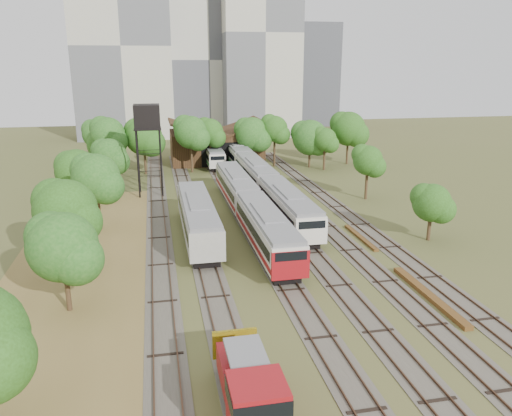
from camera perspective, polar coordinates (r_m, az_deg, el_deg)
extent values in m
plane|color=#475123|center=(37.82, 8.33, -11.09)|extent=(240.00, 240.00, 0.00)
cube|color=brown|center=(43.49, -18.78, -8.04)|extent=(14.00, 60.00, 0.04)
cube|color=#4C473D|center=(59.03, -11.14, -1.06)|extent=(2.60, 80.00, 0.06)
cube|color=#472D1E|center=(59.01, -11.84, -1.01)|extent=(0.08, 80.00, 0.14)
cube|color=#472D1E|center=(59.01, -10.45, -0.93)|extent=(0.08, 80.00, 0.14)
cube|color=#4C473D|center=(59.17, -7.27, -0.84)|extent=(2.60, 80.00, 0.06)
cube|color=#472D1E|center=(59.10, -7.97, -0.79)|extent=(0.08, 80.00, 0.14)
cube|color=#472D1E|center=(59.19, -6.58, -0.71)|extent=(0.08, 80.00, 0.14)
cube|color=#4C473D|center=(59.87, -1.54, -0.50)|extent=(2.60, 80.00, 0.06)
cube|color=#472D1E|center=(59.73, -2.22, -0.46)|extent=(0.08, 80.00, 0.14)
cube|color=#472D1E|center=(59.97, -0.87, -0.38)|extent=(0.08, 80.00, 0.14)
cube|color=#4C473D|center=(60.66, 2.18, -0.29)|extent=(2.60, 80.00, 0.06)
cube|color=#472D1E|center=(60.47, 1.52, -0.24)|extent=(0.08, 80.00, 0.14)
cube|color=#472D1E|center=(60.80, 2.84, -0.17)|extent=(0.08, 80.00, 0.14)
cube|color=#4C473D|center=(61.70, 5.79, -0.07)|extent=(2.60, 80.00, 0.06)
cube|color=#472D1E|center=(61.47, 5.15, -0.03)|extent=(0.08, 80.00, 0.14)
cube|color=#472D1E|center=(61.89, 6.43, 0.04)|extent=(0.08, 80.00, 0.14)
cube|color=#4C473D|center=(62.98, 9.27, 0.13)|extent=(2.60, 80.00, 0.06)
cube|color=#472D1E|center=(62.71, 8.66, 0.18)|extent=(0.08, 80.00, 0.14)
cube|color=#472D1E|center=(63.21, 9.88, 0.25)|extent=(0.08, 80.00, 0.14)
cube|color=black|center=(47.64, 1.22, -4.47)|extent=(2.30, 15.64, 0.84)
cube|color=beige|center=(47.05, 1.23, -2.51)|extent=(3.03, 17.00, 2.62)
cube|color=black|center=(46.95, 1.23, -2.14)|extent=(3.09, 15.64, 0.89)
cube|color=slate|center=(46.60, 1.24, -0.76)|extent=(2.79, 16.66, 0.38)
cube|color=maroon|center=(47.29, 1.23, -3.35)|extent=(3.09, 16.66, 0.47)
cube|color=maroon|center=(39.44, 3.96, -6.54)|extent=(3.07, 0.25, 2.35)
cube|color=black|center=(64.00, -2.25, 0.96)|extent=(2.30, 15.64, 0.84)
cube|color=beige|center=(63.57, -2.27, 2.46)|extent=(3.03, 17.00, 2.62)
cube|color=black|center=(63.49, -2.27, 2.73)|extent=(3.09, 15.64, 0.89)
cube|color=slate|center=(63.23, -2.28, 3.77)|extent=(2.79, 16.66, 0.38)
cube|color=maroon|center=(63.75, -2.26, 1.82)|extent=(3.09, 16.66, 0.47)
cube|color=black|center=(55.11, 3.63, -1.59)|extent=(2.31, 15.64, 0.84)
cube|color=beige|center=(54.61, 3.66, 0.14)|extent=(3.05, 17.00, 2.63)
cube|color=black|center=(54.52, 3.67, 0.46)|extent=(3.11, 15.64, 0.89)
cube|color=slate|center=(54.21, 3.69, 1.67)|extent=(2.81, 16.66, 0.38)
cube|color=#1B6C2C|center=(54.82, 3.65, -0.60)|extent=(3.11, 16.66, 0.47)
cube|color=beige|center=(46.93, 6.36, -2.81)|extent=(3.09, 0.25, 2.37)
cube|color=black|center=(71.52, -0.02, 2.60)|extent=(2.31, 15.64, 0.84)
cube|color=beige|center=(71.13, -0.03, 3.96)|extent=(3.05, 17.00, 2.63)
cube|color=black|center=(71.06, -0.03, 4.21)|extent=(3.11, 15.64, 0.89)
cube|color=slate|center=(70.83, -0.03, 5.15)|extent=(2.81, 16.66, 0.38)
cube|color=#1B6C2C|center=(71.29, -0.02, 3.38)|extent=(3.11, 16.66, 0.47)
cube|color=black|center=(88.34, -2.31, 5.22)|extent=(2.31, 15.64, 0.84)
cube|color=beige|center=(88.03, -2.33, 6.33)|extent=(3.05, 17.00, 2.63)
cube|color=black|center=(87.98, -2.33, 6.53)|extent=(3.11, 15.64, 0.89)
cube|color=slate|center=(87.78, -2.34, 7.29)|extent=(2.81, 16.66, 0.38)
cube|color=#1B6C2C|center=(88.16, -2.32, 5.85)|extent=(3.11, 16.66, 0.47)
cube|color=black|center=(89.64, -5.04, 5.29)|extent=(2.03, 14.72, 0.74)
cube|color=beige|center=(89.36, -5.07, 6.25)|extent=(2.68, 16.00, 2.31)
cube|color=black|center=(89.32, -5.07, 6.43)|extent=(2.74, 14.72, 0.78)
cube|color=slate|center=(89.15, -5.09, 7.09)|extent=(2.46, 15.68, 0.33)
cube|color=#1B6C2C|center=(89.48, -5.06, 5.84)|extent=(2.74, 15.68, 0.42)
cube|color=beige|center=(81.62, -4.41, 5.24)|extent=(2.72, 0.25, 2.08)
cube|color=black|center=(27.55, -1.00, -21.38)|extent=(2.12, 7.20, 0.87)
cube|color=maroon|center=(27.50, -1.34, -18.46)|extent=(2.41, 4.40, 1.45)
cube|color=maroon|center=(24.47, 0.19, -21.79)|extent=(2.61, 2.51, 2.61)
cube|color=black|center=(24.09, 0.19, -20.61)|extent=(2.65, 2.56, 0.87)
cube|color=gold|center=(30.13, -2.45, -15.19)|extent=(2.61, 0.20, 1.74)
cube|color=slate|center=(25.96, -1.03, -16.56)|extent=(1.93, 3.60, 0.19)
cube|color=black|center=(51.55, -6.58, -2.94)|extent=(2.35, 16.56, 0.86)
cube|color=gray|center=(51.00, -6.64, -1.06)|extent=(3.10, 18.00, 2.68)
cube|color=black|center=(50.91, -6.66, -0.72)|extent=(3.16, 16.56, 0.91)
cube|color=slate|center=(50.57, -6.70, 0.59)|extent=(2.86, 17.64, 0.39)
cylinder|color=black|center=(67.29, -13.35, 4.81)|extent=(0.22, 0.22, 8.90)
cylinder|color=black|center=(67.26, -10.78, 4.96)|extent=(0.22, 0.22, 8.90)
cylinder|color=black|center=(70.24, -13.29, 5.28)|extent=(0.22, 0.22, 8.90)
cylinder|color=black|center=(70.21, -10.84, 5.42)|extent=(0.22, 0.22, 8.90)
cube|color=black|center=(68.03, -12.29, 8.88)|extent=(3.50, 3.50, 0.20)
cube|color=black|center=(67.86, -12.37, 10.22)|extent=(3.34, 3.34, 3.00)
cube|color=brown|center=(40.91, 19.14, -9.41)|extent=(0.69, 10.30, 0.34)
cube|color=brown|center=(52.15, 11.86, -3.31)|extent=(0.48, 7.68, 0.25)
cube|color=#331F12|center=(91.30, -4.60, 7.02)|extent=(16.00, 11.00, 5.50)
cube|color=#331F12|center=(90.43, -7.20, 9.00)|extent=(8.45, 11.55, 2.96)
cube|color=#331F12|center=(91.39, -2.13, 9.19)|extent=(8.45, 11.55, 2.96)
cube|color=black|center=(86.06, -4.14, 6.10)|extent=(6.40, 0.15, 4.12)
cylinder|color=#382616|center=(38.50, -20.77, -8.35)|extent=(0.36, 0.36, 3.85)
sphere|color=#264C14|center=(37.42, -21.22, -4.19)|extent=(4.95, 4.95, 4.95)
cylinder|color=#382616|center=(45.18, -20.51, -4.35)|extent=(0.36, 0.36, 4.34)
sphere|color=#264C14|center=(44.18, -20.94, -0.27)|extent=(5.23, 5.23, 5.23)
cylinder|color=#382616|center=(55.98, -17.52, -0.12)|extent=(0.36, 0.36, 4.44)
sphere|color=#264C14|center=(55.16, -17.82, 3.30)|extent=(5.09, 5.09, 5.09)
cylinder|color=#382616|center=(67.19, -19.56, 1.86)|extent=(0.36, 0.36, 3.35)
sphere|color=#264C14|center=(66.63, -19.77, 4.01)|extent=(5.43, 5.43, 5.43)
cylinder|color=#382616|center=(73.64, -16.24, 3.50)|extent=(0.36, 0.36, 3.73)
sphere|color=#264C14|center=(73.09, -16.42, 5.71)|extent=(4.92, 4.92, 4.92)
cylinder|color=#382616|center=(84.70, -17.04, 5.01)|extent=(0.36, 0.36, 3.65)
sphere|color=#264C14|center=(84.23, -17.19, 6.89)|extent=(4.75, 4.75, 4.75)
cylinder|color=#382616|center=(94.36, -17.55, 6.18)|extent=(0.36, 0.36, 4.07)
sphere|color=#264C14|center=(93.90, -17.72, 8.06)|extent=(5.20, 5.20, 5.20)
cylinder|color=#382616|center=(81.79, -16.35, 5.25)|extent=(0.36, 0.36, 5.24)
sphere|color=#264C14|center=(81.16, -16.58, 8.06)|extent=(5.31, 5.31, 5.31)
cylinder|color=#382616|center=(82.40, -12.56, 5.42)|extent=(0.36, 0.36, 4.74)
sphere|color=#264C14|center=(81.81, -12.72, 7.94)|extent=(5.88, 5.88, 5.88)
cylinder|color=#382616|center=(82.51, -7.36, 5.83)|extent=(0.36, 0.36, 5.14)
sphere|color=#264C14|center=(81.89, -7.46, 8.56)|extent=(5.29, 5.29, 5.29)
cylinder|color=#382616|center=(85.78, -5.22, 6.18)|extent=(0.36, 0.36, 4.80)
sphere|color=#264C14|center=(85.22, -5.29, 8.63)|extent=(4.53, 4.53, 4.53)
cylinder|color=#382616|center=(86.71, -0.46, 6.21)|extent=(0.36, 0.36, 4.39)
sphere|color=#264C14|center=(86.18, -0.46, 8.44)|extent=(5.74, 5.74, 5.74)
cylinder|color=#382616|center=(86.83, 2.12, 6.45)|extent=(0.36, 0.36, 5.10)
sphere|color=#264C14|center=(86.25, 2.14, 9.03)|extent=(4.46, 4.46, 4.46)
cylinder|color=#382616|center=(86.35, 6.13, 5.96)|extent=(0.36, 0.36, 4.04)
sphere|color=#264C14|center=(85.85, 6.19, 8.01)|extent=(5.98, 5.98, 5.98)
cylinder|color=#382616|center=(90.28, 10.39, 6.51)|extent=(0.36, 0.36, 4.90)
sphere|color=#264C14|center=(89.74, 10.51, 8.89)|extent=(5.95, 5.95, 5.95)
cylinder|color=#382616|center=(53.11, 19.20, -1.91)|extent=(0.36, 0.36, 3.09)
sphere|color=#264C14|center=(52.46, 19.44, 0.57)|extent=(3.83, 3.83, 3.83)
cylinder|color=#382616|center=(66.97, 12.50, 2.69)|extent=(0.36, 0.36, 4.07)
sphere|color=#264C14|center=(66.33, 12.66, 5.33)|extent=(3.86, 3.86, 3.86)
cylinder|color=#382616|center=(84.46, 7.80, 5.67)|extent=(0.36, 0.36, 4.04)
sphere|color=#264C14|center=(83.96, 7.88, 7.77)|extent=(3.88, 3.88, 3.88)
cube|color=#B7B3A0|center=(126.67, -15.04, 17.38)|extent=(22.00, 16.00, 42.00)
cube|color=#B8B5A7|center=(132.21, -5.78, 16.45)|extent=(20.00, 18.00, 36.00)
cube|color=#B7B3A0|center=(126.35, 0.28, 19.27)|extent=(18.00, 16.00, 48.00)
cube|color=#44464D|center=(148.78, 6.61, 14.85)|extent=(12.00, 12.00, 28.00)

